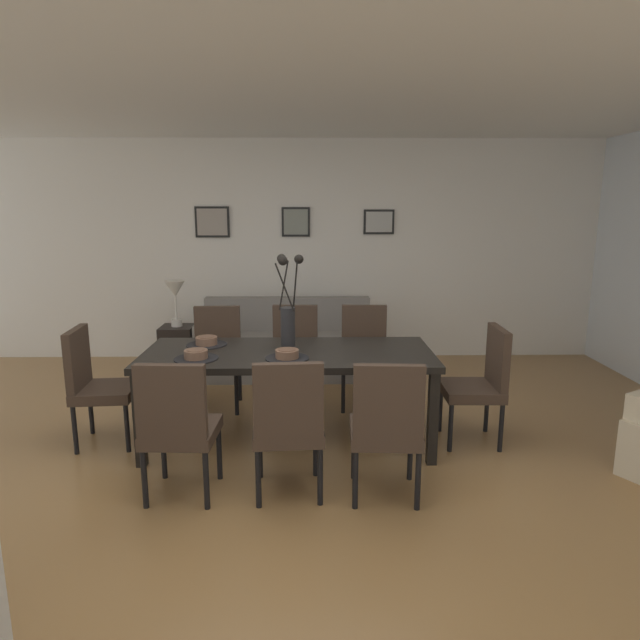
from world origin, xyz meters
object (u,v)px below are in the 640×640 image
(dining_table, at_px, (288,360))
(dining_chair_far_right, at_px, (295,350))
(framed_picture_left, at_px, (212,222))
(sofa, at_px, (287,347))
(side_table, at_px, (178,349))
(dining_chair_mid_left, at_px, (386,423))
(dining_chair_head_east, at_px, (482,379))
(centerpiece_vase, at_px, (288,315))
(framed_picture_center, at_px, (296,222))
(dining_chair_mid_right, at_px, (364,351))
(framed_picture_right, at_px, (379,222))
(dining_chair_near_right, at_px, (217,352))
(table_lamp, at_px, (175,293))
(bowl_far_left, at_px, (287,353))
(dining_chair_far_left, at_px, (288,421))
(bowl_near_right, at_px, (206,340))
(bowl_near_left, at_px, (196,354))
(dining_chair_near_left, at_px, (178,423))
(dining_chair_head_west, at_px, (95,381))

(dining_table, bearing_deg, dining_chair_far_right, 88.63)
(framed_picture_left, bearing_deg, dining_table, -68.60)
(sofa, distance_m, side_table, 1.22)
(dining_chair_mid_left, xyz_separation_m, sofa, (-0.73, 2.76, -0.23))
(dining_chair_head_east, distance_m, framed_picture_left, 3.72)
(centerpiece_vase, xyz_separation_m, framed_picture_center, (-0.00, 2.51, 0.62))
(dining_table, height_order, sofa, sofa)
(dining_chair_mid_right, relative_size, framed_picture_left, 2.29)
(framed_picture_left, xyz_separation_m, framed_picture_right, (1.97, 0.00, -0.00))
(dining_chair_mid_right, relative_size, sofa, 0.49)
(framed_picture_right, bearing_deg, dining_chair_near_right, -134.95)
(table_lamp, distance_m, framed_picture_right, 2.49)
(dining_chair_mid_left, height_order, table_lamp, table_lamp)
(dining_chair_near_right, height_order, centerpiece_vase, centerpiece_vase)
(dining_chair_mid_left, xyz_separation_m, table_lamp, (-1.95, 2.79, 0.38))
(bowl_far_left, height_order, table_lamp, table_lamp)
(framed_picture_left, bearing_deg, table_lamp, -118.78)
(dining_table, relative_size, dining_chair_far_left, 2.39)
(centerpiece_vase, bearing_deg, bowl_far_left, -90.26)
(dining_chair_mid_left, distance_m, bowl_near_right, 1.71)
(centerpiece_vase, xyz_separation_m, bowl_near_right, (-0.66, 0.20, -0.24))
(bowl_near_right, relative_size, framed_picture_left, 0.42)
(dining_chair_head_east, height_order, bowl_near_left, dining_chair_head_east)
(framed_picture_right, bearing_deg, dining_chair_near_left, -115.95)
(dining_chair_far_right, relative_size, dining_chair_mid_left, 1.00)
(centerpiece_vase, relative_size, bowl_near_left, 4.32)
(dining_chair_far_left, relative_size, side_table, 1.77)
(dining_chair_near_left, relative_size, bowl_far_left, 5.41)
(dining_chair_mid_left, bearing_deg, side_table, 125.00)
(sofa, distance_m, framed_picture_center, 1.51)
(bowl_far_left, bearing_deg, dining_chair_mid_right, 58.00)
(dining_table, relative_size, sofa, 1.16)
(dining_chair_mid_right, bearing_deg, framed_picture_right, 79.11)
(centerpiece_vase, bearing_deg, dining_table, -124.65)
(bowl_near_right, height_order, framed_picture_right, framed_picture_right)
(dining_chair_mid_right, xyz_separation_m, framed_picture_center, (-0.67, 1.65, 1.14))
(sofa, bearing_deg, dining_chair_mid_right, -53.10)
(dining_table, distance_m, dining_chair_mid_left, 1.10)
(dining_table, relative_size, dining_chair_mid_left, 2.39)
(dining_table, height_order, bowl_near_right, bowl_near_right)
(dining_table, height_order, framed_picture_right, framed_picture_right)
(framed_picture_center, bearing_deg, bowl_far_left, -90.00)
(dining_table, xyz_separation_m, bowl_near_left, (-0.66, -0.20, 0.11))
(dining_chair_near_right, distance_m, sofa, 1.23)
(bowl_far_left, bearing_deg, sofa, 92.64)
(sofa, distance_m, table_lamp, 1.37)
(dining_chair_far_left, bearing_deg, dining_chair_far_right, 90.34)
(dining_chair_head_west, bearing_deg, dining_table, -0.31)
(centerpiece_vase, distance_m, bowl_near_left, 0.73)
(bowl_near_left, bearing_deg, dining_chair_mid_right, 38.82)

